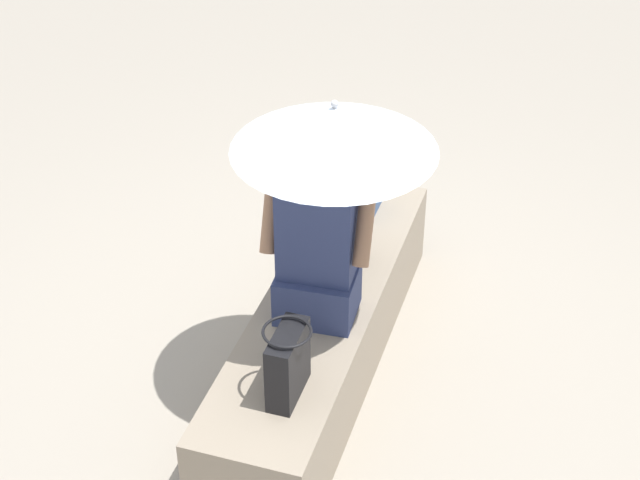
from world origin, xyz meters
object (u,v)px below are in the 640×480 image
Objects in this scene: person_seated at (317,241)px; handbag_black at (362,187)px; shoulder_bag_spare at (342,230)px; parasol at (334,129)px; tote_bag_canvas at (288,363)px.

person_seated is 3.08× the size of handbag_black.
shoulder_bag_spare reaches higher than handbag_black.
parasol is 0.90m from shoulder_bag_spare.
person_seated is 0.85× the size of parasol.
tote_bag_canvas is at bearing 4.97° from person_seated.
parasol reaches higher than tote_bag_canvas.
parasol reaches higher than handbag_black.
person_seated is at bearing -175.03° from tote_bag_canvas.
shoulder_bag_spare is at bearing -177.72° from person_seated.
shoulder_bag_spare is (-0.45, -0.09, -0.78)m from parasol.
parasol is at bearing 11.74° from shoulder_bag_spare.
person_seated is 2.76× the size of tote_bag_canvas.
parasol reaches higher than person_seated.
shoulder_bag_spare is at bearing 2.81° from handbag_black.
shoulder_bag_spare reaches higher than tote_bag_canvas.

